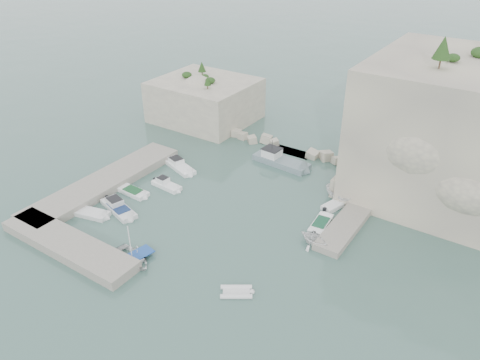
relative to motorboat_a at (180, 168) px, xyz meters
The scene contains 22 objects.
ground 14.58m from the motorboat_a, 34.96° to the right, with size 400.00×400.00×0.00m, color #43655C.
cliff_east 38.84m from the motorboat_a, 22.74° to the left, with size 26.00×22.00×17.00m, color beige.
cliff_terrace 26.78m from the motorboat_a, 21.14° to the left, with size 8.00×10.00×2.50m, color beige.
outcrop_west 18.82m from the motorboat_a, 115.81° to the left, with size 16.00×14.00×7.00m, color beige.
quay_west 10.65m from the motorboat_a, 118.36° to the right, with size 5.00×24.00×1.10m, color #9E9689.
quay_south 20.95m from the motorboat_a, 84.66° to the right, with size 18.00×4.00×1.10m, color #9E9689.
ledge_east 25.51m from the motorboat_a, ahead, with size 3.00×16.00×0.80m, color #9E9689.
breakwater 17.51m from the motorboat_a, 51.25° to the left, with size 28.00×3.00×1.40m, color beige.
motorboat_a is the anchor object (origin of this frame).
motorboat_b 5.44m from the motorboat_a, 68.17° to the right, with size 4.75×1.55×1.40m, color white, non-canonical shape.
motorboat_c 8.70m from the motorboat_a, 93.52° to the right, with size 4.83×1.76×0.70m, color white, non-canonical shape.
motorboat_d 12.57m from the motorboat_a, 85.94° to the right, with size 6.61×1.97×1.40m, color silver, non-canonical shape.
motorboat_e 15.11m from the motorboat_a, 93.64° to the right, with size 4.57×1.87×0.70m, color silver, non-canonical shape.
rowboat 20.70m from the motorboat_a, 63.53° to the right, with size 3.68×5.15×1.07m, color white.
inflatable_dinghy 26.57m from the motorboat_a, 38.08° to the right, with size 3.34×1.62×0.44m, color silver, non-canonical shape.
tender_east_a 24.31m from the motorboat_a, 12.74° to the right, with size 3.06×3.55×1.87m, color white.
tender_east_b 22.92m from the motorboat_a, ahead, with size 4.92×1.68×0.70m, color white, non-canonical shape.
tender_east_c 22.88m from the motorboat_a, ahead, with size 4.75×1.53×0.70m, color white, non-canonical shape.
tender_east_d 22.80m from the motorboat_a, 11.80° to the left, with size 1.69×4.49×1.73m, color white.
work_boat 14.65m from the motorboat_a, 38.46° to the left, with size 9.30×2.75×2.20m, color slate, non-canonical shape.
rowboat_mast 20.87m from the motorboat_a, 63.53° to the right, with size 0.10×0.10×4.20m, color white.
vegetation 38.29m from the motorboat_a, 28.32° to the left, with size 53.48×13.88×13.40m.
Camera 1 is at (27.89, -35.69, 31.72)m, focal length 35.00 mm.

